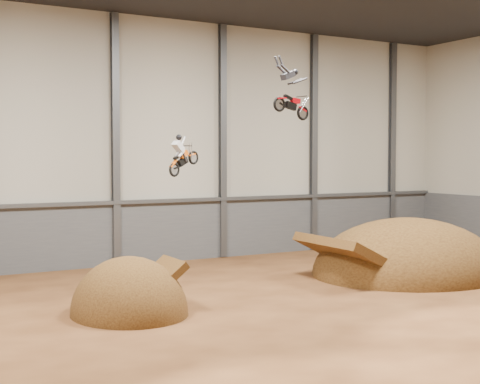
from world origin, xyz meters
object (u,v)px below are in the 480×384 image
takeoff_ramp (129,314)px  fmx_rider_a (186,150)px  landing_ramp (407,275)px  fmx_rider_b (290,89)px

takeoff_ramp → fmx_rider_a: 7.72m
landing_ramp → fmx_rider_b: size_ratio=4.04×
fmx_rider_b → landing_ramp: bearing=9.3°
takeoff_ramp → fmx_rider_b: fmx_rider_b is taller
landing_ramp → fmx_rider_b: bearing=-163.2°
takeoff_ramp → fmx_rider_a: fmx_rider_a is taller
takeoff_ramp → fmx_rider_b: 11.02m
takeoff_ramp → fmx_rider_b: (6.43, -1.46, 8.83)m
fmx_rider_a → takeoff_ramp: bearing=-167.6°
landing_ramp → fmx_rider_a: (-11.94, 1.22, 6.37)m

